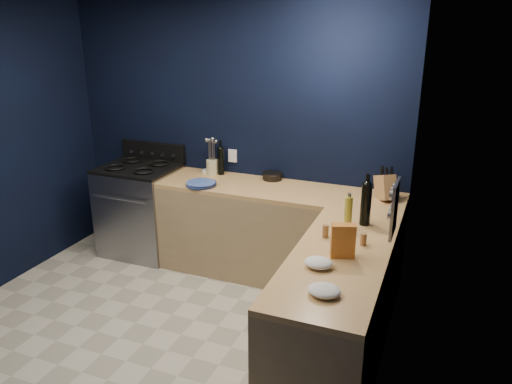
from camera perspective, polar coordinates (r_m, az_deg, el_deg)
The scene contains 26 objects.
floor at distance 4.12m, azimuth -12.92°, elevation -16.84°, with size 3.50×3.50×0.02m, color #BCB5A3.
wall_back at distance 4.99m, azimuth -2.65°, elevation 6.70°, with size 3.50×0.02×2.60m, color black.
wall_right at distance 2.90m, azimuth 15.10°, elevation -3.36°, with size 0.02×3.50×2.60m, color black.
cab_back at distance 4.77m, azimuth 2.50°, elevation -4.95°, with size 2.30×0.63×0.86m, color tan.
top_back at distance 4.60m, azimuth 2.58°, elevation 0.17°, with size 2.30×0.63×0.04m, color olive.
cab_right at distance 3.59m, azimuth 9.19°, elevation -13.92°, with size 0.63×1.67×0.86m, color tan.
top_right at distance 3.37m, azimuth 9.60°, elevation -7.49°, with size 0.63×1.67×0.04m, color olive.
gas_range at distance 5.40m, azimuth -13.06°, elevation -2.14°, with size 0.76×0.66×0.92m, color gray.
oven_door at distance 5.17m, azimuth -15.01°, elevation -3.40°, with size 0.59×0.02×0.42m, color black.
cooktop at distance 5.25m, azimuth -13.45°, elevation 2.70°, with size 0.76×0.66×0.03m, color black.
backguard at distance 5.46m, azimuth -11.75°, elevation 4.60°, with size 0.76×0.06×0.20m, color black.
spice_panel at distance 3.46m, azimuth 15.69°, elevation -1.86°, with size 0.02×0.28×0.38m, color gray.
wall_outlet at distance 5.03m, azimuth -2.72°, elevation 4.20°, with size 0.09×0.02×0.13m, color white.
plate_stack at distance 4.69m, azimuth -6.38°, elevation 0.94°, with size 0.28×0.28×0.04m, color #3347AC.
ramekin at distance 5.10m, azimuth -5.81°, elevation 2.41°, with size 0.08×0.08×0.03m, color white.
utensil_crock at distance 5.03m, azimuth -5.07°, elevation 2.90°, with size 0.12×0.12×0.15m, color beige.
wine_bottle_back at distance 4.99m, azimuth -4.07°, elevation 3.54°, with size 0.07×0.07×0.27m, color black.
lemon_basket at distance 4.84m, azimuth 1.90°, elevation 1.86°, with size 0.19×0.19×0.07m, color black.
knife_block at distance 4.43m, azimuth 14.68°, elevation 0.52°, with size 0.12×0.20×0.22m, color #9C6E3C.
wine_bottle_right at distance 3.82m, azimuth 12.55°, elevation -1.42°, with size 0.08×0.08×0.32m, color black.
oil_bottle at distance 3.74m, azimuth 10.58°, elevation -2.39°, with size 0.06×0.06×0.25m, color #A59D2B.
spice_jar_near at distance 3.59m, azimuth 8.01°, elevation -4.48°, with size 0.04×0.04×0.10m, color olive.
spice_jar_far at distance 3.52m, azimuth 12.28°, elevation -5.34°, with size 0.04×0.04×0.09m, color olive.
crouton_bag at distance 3.30m, azimuth 9.99°, elevation -5.57°, with size 0.16×0.07×0.23m, color #AF370C.
towel_front at distance 3.17m, azimuth 7.21°, elevation -8.10°, with size 0.18×0.15×0.06m, color white.
towel_end at distance 2.89m, azimuth 7.86°, elevation -11.17°, with size 0.19×0.17×0.06m, color white.
Camera 1 is at (2.02, -2.68, 2.38)m, focal length 34.69 mm.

